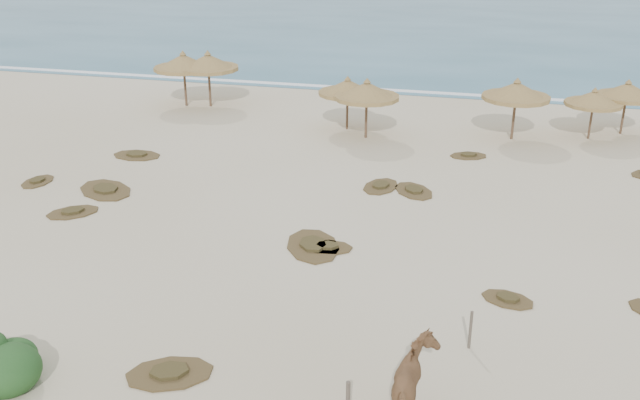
# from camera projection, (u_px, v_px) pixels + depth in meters

# --- Properties ---
(ground) EXTENTS (160.00, 160.00, 0.00)m
(ground) POSITION_uv_depth(u_px,v_px,m) (310.00, 299.00, 20.89)
(ground) COLOR beige
(ground) RESTS_ON ground
(ocean) EXTENTS (200.00, 100.00, 0.01)m
(ocean) POSITION_uv_depth(u_px,v_px,m) (466.00, 0.00, 88.11)
(ocean) COLOR #285D79
(ocean) RESTS_ON ground
(foam_line) EXTENTS (70.00, 0.60, 0.01)m
(foam_line) POSITION_uv_depth(u_px,v_px,m) (418.00, 92.00, 44.19)
(foam_line) COLOR white
(foam_line) RESTS_ON ground
(palapa_0) EXTENTS (3.86, 3.86, 3.18)m
(palapa_0) POSITION_uv_depth(u_px,v_px,m) (183.00, 63.00, 40.28)
(palapa_0) COLOR brown
(palapa_0) RESTS_ON ground
(palapa_1) EXTENTS (3.62, 3.62, 3.21)m
(palapa_1) POSITION_uv_depth(u_px,v_px,m) (208.00, 63.00, 40.16)
(palapa_1) COLOR brown
(palapa_1) RESTS_ON ground
(palapa_2) EXTENTS (3.79, 3.79, 2.78)m
(palapa_2) POSITION_uv_depth(u_px,v_px,m) (348.00, 88.00, 36.03)
(palapa_2) COLOR brown
(palapa_2) RESTS_ON ground
(palapa_3) EXTENTS (3.64, 3.64, 3.01)m
(palapa_3) POSITION_uv_depth(u_px,v_px,m) (367.00, 92.00, 34.61)
(palapa_3) COLOR brown
(palapa_3) RESTS_ON ground
(palapa_4) EXTENTS (4.14, 4.14, 3.08)m
(palapa_4) POSITION_uv_depth(u_px,v_px,m) (516.00, 92.00, 34.37)
(palapa_4) COLOR brown
(palapa_4) RESTS_ON ground
(palapa_5) EXTENTS (3.10, 3.10, 2.59)m
(palapa_5) POSITION_uv_depth(u_px,v_px,m) (594.00, 99.00, 34.56)
(palapa_5) COLOR brown
(palapa_5) RESTS_ON ground
(palapa_6) EXTENTS (3.24, 3.24, 2.80)m
(palapa_6) POSITION_uv_depth(u_px,v_px,m) (627.00, 91.00, 35.30)
(palapa_6) COLOR brown
(palapa_6) RESTS_ON ground
(horse) EXTENTS (1.05, 2.16, 1.79)m
(horse) POSITION_uv_depth(u_px,v_px,m) (415.00, 386.00, 15.68)
(horse) COLOR #986B45
(horse) RESTS_ON ground
(fence_post_far) EXTENTS (0.08, 0.08, 1.09)m
(fence_post_far) POSITION_uv_depth(u_px,v_px,m) (470.00, 330.00, 18.37)
(fence_post_far) COLOR brown
(fence_post_far) RESTS_ON ground
(scrub_0) EXTENTS (2.28, 2.20, 0.16)m
(scrub_0) POSITION_uv_depth(u_px,v_px,m) (73.00, 212.00, 26.71)
(scrub_0) COLOR brown
(scrub_0) RESTS_ON ground
(scrub_1) EXTENTS (3.30, 3.08, 0.16)m
(scrub_1) POSITION_uv_depth(u_px,v_px,m) (105.00, 190.00, 28.82)
(scrub_1) COLOR brown
(scrub_1) RESTS_ON ground
(scrub_2) EXTENTS (1.84, 1.33, 0.16)m
(scrub_2) POSITION_uv_depth(u_px,v_px,m) (328.00, 247.00, 23.97)
(scrub_2) COLOR brown
(scrub_2) RESTS_ON ground
(scrub_3) EXTENTS (2.29, 2.47, 0.16)m
(scrub_3) POSITION_uv_depth(u_px,v_px,m) (414.00, 191.00, 28.73)
(scrub_3) COLOR brown
(scrub_3) RESTS_ON ground
(scrub_6) EXTENTS (2.30, 1.53, 0.16)m
(scrub_6) POSITION_uv_depth(u_px,v_px,m) (137.00, 155.00, 32.85)
(scrub_6) COLOR brown
(scrub_6) RESTS_ON ground
(scrub_7) EXTENTS (1.97, 1.59, 0.16)m
(scrub_7) POSITION_uv_depth(u_px,v_px,m) (468.00, 155.00, 32.78)
(scrub_7) COLOR brown
(scrub_7) RESTS_ON ground
(scrub_8) EXTENTS (1.11, 1.68, 0.16)m
(scrub_8) POSITION_uv_depth(u_px,v_px,m) (38.00, 181.00, 29.70)
(scrub_8) COLOR brown
(scrub_8) RESTS_ON ground
(scrub_9) EXTENTS (2.73, 3.21, 0.16)m
(scrub_9) POSITION_uv_depth(u_px,v_px,m) (313.00, 245.00, 24.08)
(scrub_9) COLOR brown
(scrub_9) RESTS_ON ground
(scrub_11) EXTENTS (2.56, 2.16, 0.16)m
(scrub_11) POSITION_uv_depth(u_px,v_px,m) (169.00, 373.00, 17.49)
(scrub_11) COLOR brown
(scrub_11) RESTS_ON ground
(scrub_12) EXTENTS (1.80, 1.45, 0.16)m
(scrub_12) POSITION_uv_depth(u_px,v_px,m) (508.00, 299.00, 20.79)
(scrub_12) COLOR brown
(scrub_12) RESTS_ON ground
(scrub_13) EXTENTS (1.74, 2.26, 0.16)m
(scrub_13) POSITION_uv_depth(u_px,v_px,m) (381.00, 186.00, 29.19)
(scrub_13) COLOR brown
(scrub_13) RESTS_ON ground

